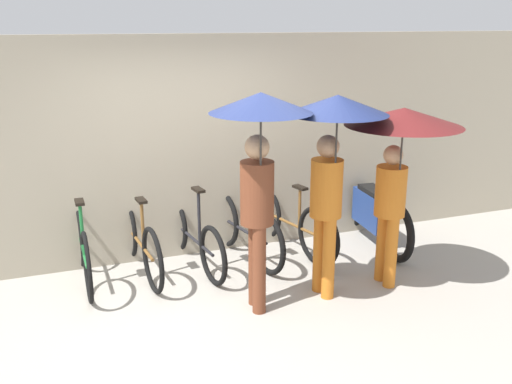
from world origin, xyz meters
name	(u,v)px	position (x,y,z in m)	size (l,w,h in m)	color
ground_plane	(231,323)	(0.00, 0.00, 0.00)	(30.00, 30.00, 0.00)	#9E998E
back_wall	(182,149)	(0.00, 1.81, 1.30)	(11.54, 0.12, 2.60)	gray
parked_bicycle_0	(83,248)	(-1.22, 1.41, 0.39)	(0.44, 1.70, 1.09)	black
parked_bicycle_1	(139,241)	(-0.61, 1.43, 0.37)	(0.44, 1.76, 0.99)	black
parked_bicycle_2	(193,237)	(0.00, 1.41, 0.35)	(0.45, 1.75, 0.99)	black
parked_bicycle_3	(243,229)	(0.61, 1.40, 0.37)	(0.52, 1.69, 1.09)	black
parked_bicycle_4	(289,222)	(1.22, 1.44, 0.37)	(0.59, 1.77, 1.00)	black
pedestrian_leading	(259,148)	(0.32, 0.11, 1.64)	(0.92, 0.92, 2.14)	brown
pedestrian_center	(333,144)	(1.09, 0.15, 1.61)	(0.95, 0.95, 2.08)	#C66B1E
pedestrian_trailing	(400,142)	(1.82, 0.13, 1.58)	(1.16, 1.16, 1.93)	#C66B1E
motorcycle	(372,212)	(2.32, 1.33, 0.40)	(0.58, 1.97, 0.92)	black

